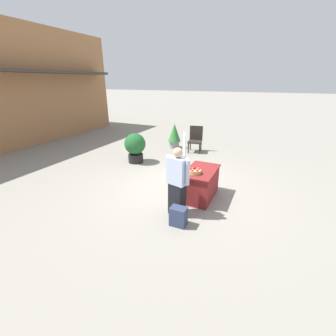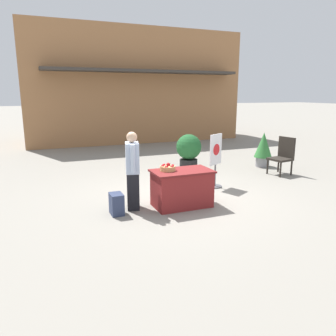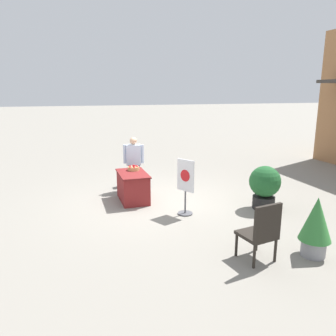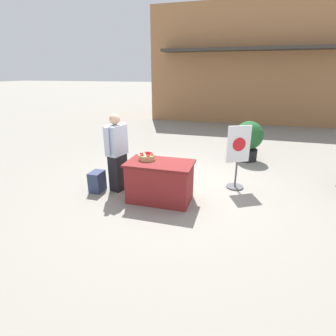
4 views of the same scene
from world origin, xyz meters
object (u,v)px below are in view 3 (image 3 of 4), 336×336
backpack (125,180)px  poster_board (185,186)px  potted_plant_far_left (316,224)px  patio_chair (261,230)px  potted_plant_near_right (265,185)px  apple_basket (134,168)px  person_visitor (134,163)px  display_table (133,187)px

backpack → poster_board: (2.75, 0.95, 0.50)m
potted_plant_far_left → poster_board: bearing=-150.5°
poster_board → patio_chair: poster_board is taller
potted_plant_near_right → backpack: bearing=-135.1°
backpack → potted_plant_near_right: 4.23m
apple_basket → poster_board: bearing=28.7°
person_visitor → potted_plant_near_right: size_ratio=1.45×
apple_basket → person_visitor: person_visitor is taller
potted_plant_far_left → potted_plant_near_right: 2.45m
potted_plant_far_left → backpack: bearing=-155.6°
poster_board → potted_plant_far_left: size_ratio=1.21×
patio_chair → person_visitor: bearing=4.5°
potted_plant_far_left → potted_plant_near_right: size_ratio=1.01×
patio_chair → backpack: bearing=5.5°
person_visitor → patio_chair: (4.87, 1.20, -0.22)m
display_table → poster_board: poster_board is taller
potted_plant_near_right → potted_plant_far_left: bearing=-12.7°
apple_basket → potted_plant_far_left: (4.27, 2.39, -0.23)m
display_table → poster_board: bearing=35.9°
display_table → apple_basket: size_ratio=3.91×
display_table → backpack: display_table is taller
apple_basket → person_visitor: size_ratio=0.20×
display_table → person_visitor: size_ratio=0.78×
patio_chair → potted_plant_near_right: (-2.28, 1.57, 0.03)m
person_visitor → backpack: size_ratio=3.77×
poster_board → patio_chair: 2.55m
person_visitor → poster_board: size_ratio=1.18×
backpack → potted_plant_far_left: 5.91m
display_table → backpack: (-1.38, 0.04, -0.18)m
person_visitor → poster_board: bearing=31.4°
backpack → poster_board: poster_board is taller
potted_plant_far_left → potted_plant_near_right: potted_plant_far_left is taller
poster_board → display_table: bearing=-82.7°
poster_board → potted_plant_near_right: poster_board is taller
apple_basket → backpack: bearing=-177.5°
potted_plant_far_left → patio_chair: bearing=-95.9°
apple_basket → poster_board: (1.66, 0.91, -0.13)m
display_table → potted_plant_near_right: (1.60, 3.01, 0.23)m
poster_board → potted_plant_near_right: 2.03m
person_visitor → patio_chair: size_ratio=1.47×
patio_chair → potted_plant_near_right: bearing=-44.0°
display_table → potted_plant_far_left: potted_plant_far_left is taller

